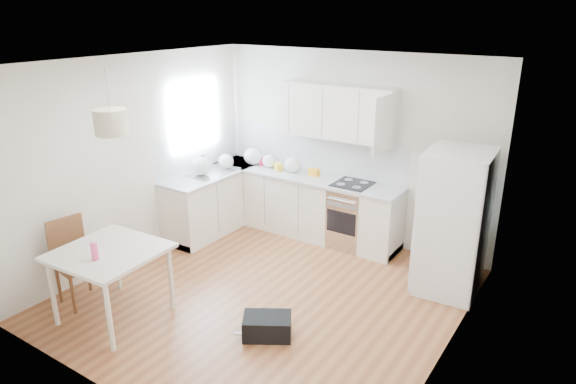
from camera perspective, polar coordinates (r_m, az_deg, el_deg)
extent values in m
plane|color=brown|center=(6.25, -2.44, -11.35)|extent=(4.20, 4.20, 0.00)
plane|color=white|center=(5.38, -2.86, 14.12)|extent=(4.20, 4.20, 0.00)
plane|color=beige|center=(7.40, 6.97, 4.91)|extent=(4.20, 0.00, 4.20)
plane|color=beige|center=(7.06, -16.62, 3.50)|extent=(0.00, 4.20, 4.20)
plane|color=beige|center=(4.83, 18.07, -4.15)|extent=(0.00, 4.20, 4.20)
cube|color=#BFE0F9|center=(7.72, -10.35, 8.42)|extent=(0.02, 1.00, 1.00)
cube|color=white|center=(7.70, 1.70, -1.46)|extent=(3.00, 0.60, 0.88)
cube|color=white|center=(7.92, -8.01, -1.03)|extent=(0.60, 1.80, 0.88)
cube|color=#A0A2A5|center=(7.55, 1.73, 1.80)|extent=(3.02, 0.64, 0.04)
cube|color=#A0A2A5|center=(7.77, -8.17, 2.14)|extent=(0.64, 1.82, 0.04)
cube|color=white|center=(7.70, 2.91, 4.56)|extent=(3.00, 0.01, 0.58)
cube|color=white|center=(7.88, -9.89, 4.64)|extent=(0.01, 1.80, 0.58)
cube|color=white|center=(7.21, 5.49, 8.86)|extent=(1.70, 0.32, 0.75)
cube|color=beige|center=(5.79, -19.30, -6.31)|extent=(1.08, 1.08, 0.04)
cylinder|color=white|center=(6.06, -24.71, -10.16)|extent=(0.05, 0.05, 0.77)
cylinder|color=white|center=(5.44, -19.26, -12.95)|extent=(0.05, 0.05, 0.77)
cylinder|color=white|center=(6.51, -18.53, -7.22)|extent=(0.05, 0.05, 0.77)
cylinder|color=white|center=(5.93, -12.89, -9.38)|extent=(0.05, 0.05, 0.77)
cylinder|color=#DF3E79|center=(5.57, -20.73, -5.97)|extent=(0.07, 0.07, 0.23)
cube|color=black|center=(5.51, -2.33, -14.67)|extent=(0.59, 0.54, 0.23)
cylinder|color=#B3A789|center=(5.32, -19.08, 7.35)|extent=(0.39, 0.39, 0.25)
ellipsoid|color=silver|center=(8.02, -3.95, 3.97)|extent=(0.29, 0.25, 0.26)
ellipsoid|color=silver|center=(7.87, -2.11, 3.46)|extent=(0.22, 0.19, 0.20)
ellipsoid|color=silver|center=(7.61, 0.55, 3.03)|extent=(0.25, 0.22, 0.23)
ellipsoid|color=silver|center=(7.88, -6.90, 3.42)|extent=(0.24, 0.21, 0.22)
ellipsoid|color=silver|center=(7.59, -9.65, 2.83)|extent=(0.30, 0.25, 0.27)
cube|color=orange|center=(7.49, 2.89, 2.21)|extent=(0.16, 0.10, 0.10)
cube|color=gold|center=(7.74, -1.08, 2.83)|extent=(0.18, 0.17, 0.11)
cube|color=#D11A42|center=(8.00, -2.61, 3.41)|extent=(0.20, 0.18, 0.11)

